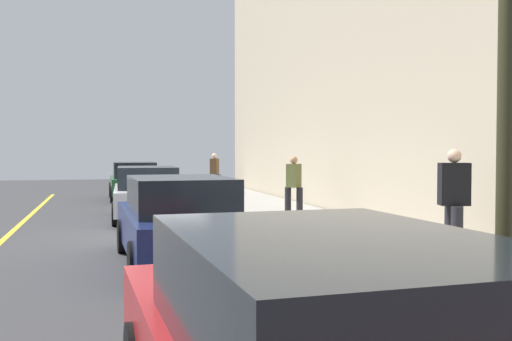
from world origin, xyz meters
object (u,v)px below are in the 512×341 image
at_px(parked_car_silver, 147,193).
at_px(parked_car_green, 134,181).
at_px(pedestrian_black_coat, 454,199).
at_px(pedestrian_olive_coat, 294,184).
at_px(pedestrian_brown_coat, 215,172).
at_px(parked_car_navy, 179,220).
at_px(rolling_suitcase, 219,188).

height_order(parked_car_silver, parked_car_green, same).
relative_size(parked_car_silver, pedestrian_black_coat, 2.52).
height_order(pedestrian_olive_coat, pedestrian_black_coat, pedestrian_black_coat).
bearing_deg(pedestrian_black_coat, pedestrian_olive_coat, 5.27).
bearing_deg(parked_car_silver, pedestrian_brown_coat, -24.38).
relative_size(parked_car_green, pedestrian_black_coat, 2.37).
xyz_separation_m(pedestrian_olive_coat, pedestrian_brown_coat, (8.73, 0.60, 0.03)).
xyz_separation_m(parked_car_navy, pedestrian_olive_coat, (5.64, -3.98, 0.27)).
bearing_deg(pedestrian_brown_coat, pedestrian_olive_coat, -176.05).
bearing_deg(parked_car_navy, pedestrian_brown_coat, -13.24).
height_order(pedestrian_olive_coat, pedestrian_brown_coat, pedestrian_brown_coat).
bearing_deg(pedestrian_brown_coat, parked_car_silver, 155.62).
relative_size(pedestrian_brown_coat, rolling_suitcase, 1.90).
relative_size(pedestrian_black_coat, rolling_suitcase, 2.04).
distance_m(parked_car_navy, parked_car_green, 13.81).
height_order(parked_car_navy, parked_car_silver, same).
xyz_separation_m(parked_car_silver, pedestrian_brown_coat, (7.52, -3.41, 0.30)).
bearing_deg(parked_car_silver, parked_car_green, -0.13).
height_order(parked_car_silver, pedestrian_brown_coat, pedestrian_brown_coat).
bearing_deg(rolling_suitcase, parked_car_navy, 166.01).
bearing_deg(pedestrian_black_coat, parked_car_navy, 76.02).
height_order(parked_car_navy, pedestrian_black_coat, pedestrian_black_coat).
height_order(pedestrian_olive_coat, rolling_suitcase, pedestrian_olive_coat).
relative_size(parked_car_navy, parked_car_silver, 0.98).
xyz_separation_m(parked_car_green, pedestrian_black_coat, (-14.96, -4.62, 0.37)).
height_order(parked_car_silver, pedestrian_olive_coat, pedestrian_olive_coat).
relative_size(parked_car_navy, pedestrian_brown_coat, 2.65).
bearing_deg(pedestrian_black_coat, rolling_suitcase, 4.35).
bearing_deg(pedestrian_black_coat, parked_car_silver, 30.08).
bearing_deg(rolling_suitcase, pedestrian_olive_coat, -176.41).
distance_m(pedestrian_olive_coat, pedestrian_brown_coat, 8.75).
distance_m(parked_car_silver, rolling_suitcase, 7.87).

